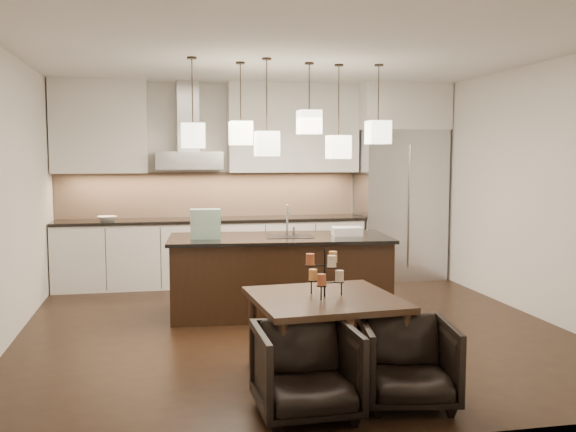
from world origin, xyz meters
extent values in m
cube|color=black|center=(0.00, 0.00, -0.01)|extent=(5.50, 5.50, 0.02)
cube|color=white|center=(0.00, 0.00, 2.81)|extent=(5.50, 5.50, 0.02)
cube|color=silver|center=(0.00, 2.76, 1.40)|extent=(5.50, 0.02, 2.80)
cube|color=silver|center=(0.00, -2.76, 1.40)|extent=(5.50, 0.02, 2.80)
cube|color=silver|center=(-2.76, 0.00, 1.40)|extent=(0.02, 5.50, 2.80)
cube|color=silver|center=(2.76, 0.00, 1.40)|extent=(0.02, 5.50, 2.80)
cube|color=#B7B7BA|center=(2.10, 2.38, 1.07)|extent=(1.20, 0.72, 2.15)
cube|color=silver|center=(2.10, 2.38, 2.47)|extent=(1.26, 0.72, 0.65)
cube|color=silver|center=(-0.62, 2.43, 0.44)|extent=(4.21, 0.62, 0.88)
cube|color=black|center=(-0.62, 2.43, 0.90)|extent=(4.21, 0.66, 0.04)
cube|color=tan|center=(-0.62, 2.73, 1.24)|extent=(4.21, 0.02, 0.63)
cube|color=silver|center=(-2.10, 2.57, 2.17)|extent=(1.25, 0.35, 1.25)
cube|color=silver|center=(0.55, 2.57, 2.17)|extent=(1.85, 0.35, 1.25)
cube|color=#B7B7BA|center=(-0.93, 2.48, 1.72)|extent=(0.90, 0.52, 0.24)
cube|color=#B7B7BA|center=(-0.93, 2.59, 2.32)|extent=(0.30, 0.28, 0.96)
imported|color=silver|center=(-2.02, 2.38, 0.95)|extent=(0.31, 0.31, 0.06)
cube|color=black|center=(-0.01, 0.61, 0.42)|extent=(2.47, 1.16, 0.84)
cube|color=black|center=(-0.01, 0.61, 0.86)|extent=(2.55, 1.24, 0.04)
cube|color=#266943|center=(-0.84, 0.59, 1.04)|extent=(0.34, 0.20, 0.33)
cube|color=silver|center=(0.76, 0.55, 0.93)|extent=(0.34, 0.26, 0.10)
cylinder|color=beige|center=(0.07, -1.54, 0.83)|extent=(0.07, 0.07, 0.09)
cylinder|color=#DB9243|center=(-0.13, -1.45, 0.83)|extent=(0.07, 0.07, 0.09)
cylinder|color=#A24B2A|center=(-0.11, -1.67, 0.83)|extent=(0.07, 0.07, 0.09)
cylinder|color=#DB9243|center=(0.03, -1.47, 0.97)|extent=(0.07, 0.07, 0.09)
cylinder|color=#A24B2A|center=(-0.17, -1.55, 0.97)|extent=(0.07, 0.07, 0.09)
cylinder|color=beige|center=(-0.03, -1.67, 0.97)|extent=(0.07, 0.07, 0.09)
imported|color=black|center=(-0.37, -2.25, 0.32)|extent=(0.69, 0.71, 0.64)
imported|color=black|center=(0.39, -2.19, 0.31)|extent=(0.76, 0.77, 0.61)
cube|color=beige|center=(-0.98, 0.37, 1.99)|extent=(0.24, 0.24, 0.26)
cube|color=beige|center=(-0.44, 0.63, 2.03)|extent=(0.24, 0.24, 0.26)
cube|color=beige|center=(0.30, 0.52, 2.15)|extent=(0.24, 0.24, 0.26)
cube|color=beige|center=(0.66, 0.58, 1.88)|extent=(0.24, 0.24, 0.26)
cube|color=beige|center=(1.09, 0.50, 2.05)|extent=(0.24, 0.24, 0.26)
cube|color=beige|center=(-0.21, 0.28, 1.91)|extent=(0.24, 0.24, 0.26)
camera|label=1|loc=(-1.34, -6.42, 1.79)|focal=40.00mm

